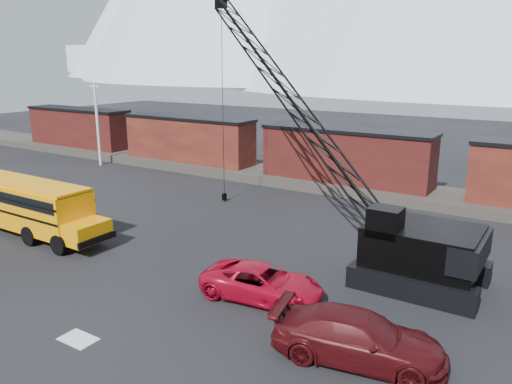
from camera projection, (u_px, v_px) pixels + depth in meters
ground at (146, 295)px, 21.92m from camera, size 160.00×160.00×0.00m
gravel_berm at (344, 185)px, 39.74m from camera, size 120.00×5.00×0.70m
boxcar_west_far at (79, 127)px, 55.83m from camera, size 13.70×3.10×4.17m
boxcar_west_near at (189, 139)px, 47.47m from camera, size 13.70×3.10×4.17m
boxcar_mid at (346, 155)px, 39.12m from camera, size 13.70×3.10×4.17m
utility_pole at (97, 123)px, 48.04m from camera, size 1.40×0.24×8.00m
snow_patch at (78, 339)px, 18.40m from camera, size 1.40×0.90×0.02m
school_bus at (26, 204)px, 29.25m from camera, size 11.65×2.65×3.19m
red_pickup at (262, 283)px, 21.39m from camera, size 5.57×3.09×1.48m
maroon_suv at (358, 337)px, 16.93m from camera, size 6.25×3.48×1.71m
crawler_crane at (291, 99)px, 28.10m from camera, size 19.06×9.05×14.13m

